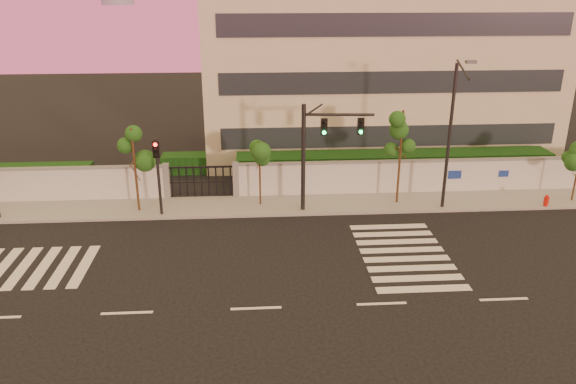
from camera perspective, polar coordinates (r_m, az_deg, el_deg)
name	(u,v)px	position (r m, az deg, el deg)	size (l,w,h in m)	color
ground	(256,308)	(22.54, -3.26, -11.72)	(120.00, 120.00, 0.00)	black
sidewalk	(254,206)	(31.86, -3.51, -1.40)	(60.00, 3.00, 0.15)	gray
perimeter_wall	(255,180)	(32.91, -3.39, 1.20)	(60.00, 0.36, 2.20)	#B7B9BF
hedge_row	(271,169)	(35.60, -1.72, 2.34)	(41.00, 4.25, 1.80)	#10340F
institutional_building	(374,66)	(42.38, 8.72, 12.53)	(24.40, 12.40, 12.25)	beige
road_markings	(220,264)	(25.83, -6.91, -7.28)	(57.00, 7.62, 0.02)	silver
street_tree_c	(134,151)	(31.06, -15.39, 4.00)	(1.58, 1.26, 4.77)	#382314
street_tree_d	(260,159)	(30.98, -2.87, 3.38)	(1.35, 1.07, 3.84)	#382314
street_tree_e	(402,136)	(31.54, 11.49, 5.57)	(1.60, 1.27, 5.48)	#382314
traffic_signal_main	(318,145)	(29.99, 3.04, 4.76)	(3.82, 0.49, 6.05)	black
traffic_signal_secondary	(158,168)	(30.36, -13.10, 2.41)	(0.34, 0.34, 4.40)	black
streetlight_east	(451,131)	(31.16, 16.25, 6.01)	(0.51, 2.04, 8.47)	black
fire_hydrant	(546,202)	(34.67, 24.74, -0.89)	(0.31, 0.31, 0.82)	red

